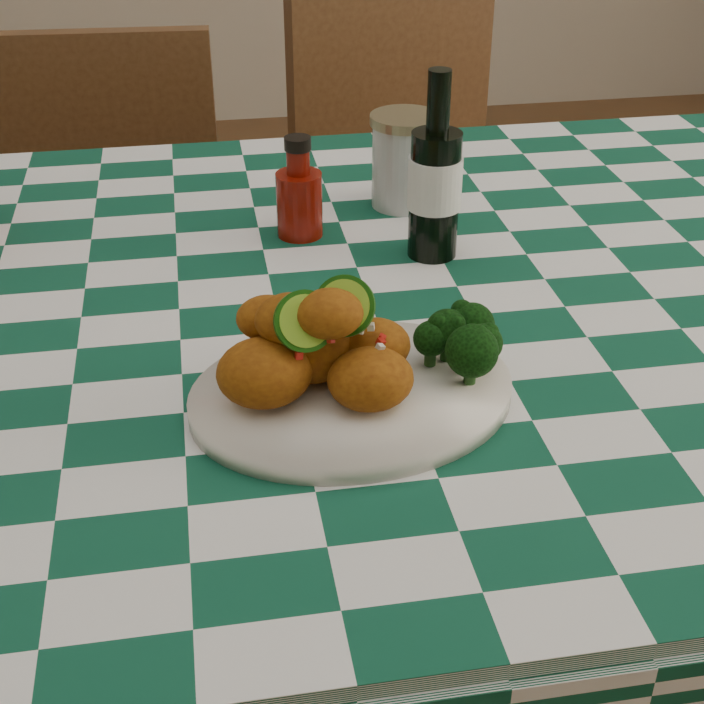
{
  "coord_description": "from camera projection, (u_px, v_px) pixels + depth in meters",
  "views": [
    {
      "loc": [
        -0.07,
        -0.94,
        1.3
      ],
      "look_at": [
        0.05,
        -0.21,
        0.84
      ],
      "focal_mm": 50.0,
      "sensor_mm": 36.0,
      "label": 1
    }
  ],
  "objects": [
    {
      "name": "fried_chicken_pile",
      "position": [
        329.0,
        341.0,
        0.86
      ],
      "size": [
        0.16,
        0.12,
        0.1
      ],
      "primitive_type": null,
      "color": "#93500E",
      "rests_on": "plate"
    },
    {
      "name": "plate",
      "position": [
        352.0,
        395.0,
        0.89
      ],
      "size": [
        0.33,
        0.27,
        0.02
      ],
      "primitive_type": null,
      "rotation": [
        0.0,
        0.0,
        0.13
      ],
      "color": "silver",
      "rests_on": "dining_table"
    },
    {
      "name": "mason_jar",
      "position": [
        404.0,
        161.0,
        1.26
      ],
      "size": [
        0.11,
        0.11,
        0.12
      ],
      "primitive_type": null,
      "rotation": [
        0.0,
        0.0,
        0.28
      ],
      "color": "#B2BCBA",
      "rests_on": "dining_table"
    },
    {
      "name": "beer_bottle",
      "position": [
        436.0,
        166.0,
        1.11
      ],
      "size": [
        0.08,
        0.08,
        0.22
      ],
      "primitive_type": null,
      "rotation": [
        0.0,
        0.0,
        0.44
      ],
      "color": "black",
      "rests_on": "dining_table"
    },
    {
      "name": "ketchup_bottle",
      "position": [
        299.0,
        187.0,
        1.18
      ],
      "size": [
        0.06,
        0.06,
        0.12
      ],
      "primitive_type": null,
      "rotation": [
        0.0,
        0.0,
        0.06
      ],
      "color": "#6F0E05",
      "rests_on": "dining_table"
    },
    {
      "name": "broccoli_side",
      "position": [
        456.0,
        344.0,
        0.9
      ],
      "size": [
        0.07,
        0.07,
        0.06
      ],
      "primitive_type": null,
      "color": "black",
      "rests_on": "plate"
    },
    {
      "name": "dining_table",
      "position": [
        287.0,
        567.0,
        1.27
      ],
      "size": [
        1.66,
        1.06,
        0.79
      ],
      "primitive_type": null,
      "color": "#0E4831",
      "rests_on": "ground"
    },
    {
      "name": "wooden_chair_right",
      "position": [
        432.0,
        251.0,
        1.91
      ],
      "size": [
        0.52,
        0.54,
        0.93
      ],
      "primitive_type": null,
      "rotation": [
        0.0,
        0.0,
        0.26
      ],
      "color": "#472814",
      "rests_on": "ground"
    },
    {
      "name": "wooden_chair_left",
      "position": [
        115.0,
        303.0,
        1.78
      ],
      "size": [
        0.43,
        0.44,
        0.88
      ],
      "primitive_type": null,
      "rotation": [
        0.0,
        0.0,
        -0.06
      ],
      "color": "#472814",
      "rests_on": "ground"
    }
  ]
}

